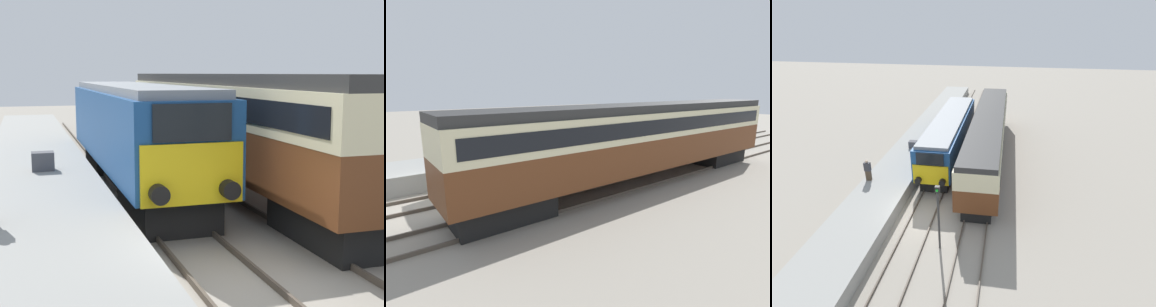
% 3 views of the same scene
% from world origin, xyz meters
% --- Properties ---
extents(ground_plane, '(120.00, 120.00, 0.00)m').
position_xyz_m(ground_plane, '(0.00, 0.00, 0.00)').
color(ground_plane, gray).
extents(platform_left, '(3.50, 50.00, 0.94)m').
position_xyz_m(platform_left, '(-3.30, 8.00, 0.47)').
color(platform_left, gray).
rests_on(platform_left, ground_plane).
extents(rails_near_track, '(1.51, 60.00, 0.14)m').
position_xyz_m(rails_near_track, '(0.00, 5.00, 0.07)').
color(rails_near_track, '#4C4238').
rests_on(rails_near_track, ground_plane).
extents(rails_far_track, '(1.50, 60.00, 0.14)m').
position_xyz_m(rails_far_track, '(3.40, 5.00, 0.07)').
color(rails_far_track, '#4C4238').
rests_on(rails_far_track, ground_plane).
extents(locomotive, '(2.70, 14.21, 3.65)m').
position_xyz_m(locomotive, '(0.00, 9.60, 2.05)').
color(locomotive, black).
rests_on(locomotive, ground_plane).
extents(passenger_carriage, '(2.75, 19.34, 4.02)m').
position_xyz_m(passenger_carriage, '(3.40, 9.49, 2.44)').
color(passenger_carriage, black).
rests_on(passenger_carriage, ground_plane).
extents(person_on_platform, '(0.44, 0.26, 1.57)m').
position_xyz_m(person_on_platform, '(-4.57, 2.75, 1.71)').
color(person_on_platform, '#473828').
rests_on(person_on_platform, platform_left).
extents(luggage_crate, '(0.70, 0.56, 0.60)m').
position_xyz_m(luggage_crate, '(-3.15, 8.73, 1.24)').
color(luggage_crate, '#4C4C51').
rests_on(luggage_crate, platform_left).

